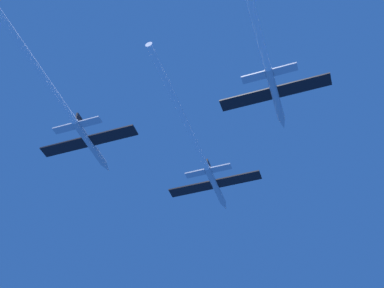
% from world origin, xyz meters
% --- Properties ---
extents(jet_lead, '(15.71, 36.54, 2.60)m').
position_xyz_m(jet_lead, '(0.55, -7.78, -0.48)').
color(jet_lead, '#B2BAC6').
extents(jet_left_wing, '(15.71, 37.25, 2.60)m').
position_xyz_m(jet_left_wing, '(-14.95, -23.67, -0.17)').
color(jet_left_wing, '#B2BAC6').
extents(jet_right_wing, '(15.71, 37.31, 2.60)m').
position_xyz_m(jet_right_wing, '(13.95, -23.37, 0.77)').
color(jet_right_wing, '#B2BAC6').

